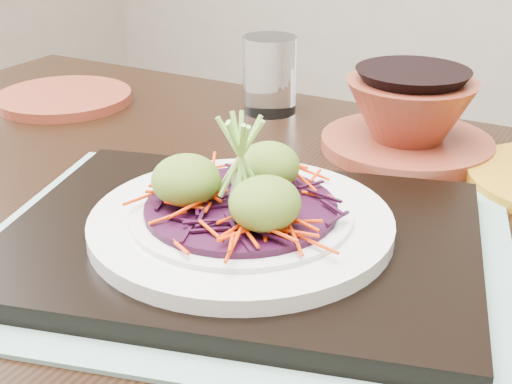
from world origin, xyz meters
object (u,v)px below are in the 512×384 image
Objects in this scene: terracotta_bowl_set at (409,119)px; water_glass at (270,75)px; serving_tray at (241,240)px; white_plate at (241,222)px; dining_table at (234,318)px; terracotta_side_plate at (64,98)px.

water_glass is at bearing 172.61° from terracotta_bowl_set.
water_glass is (-0.18, 0.30, 0.03)m from serving_tray.
white_plate is 0.35m from water_glass.
white_plate is 0.28m from terracotta_bowl_set.
water_glass is at bearing 120.12° from white_plate.
terracotta_bowl_set is at bearing -7.39° from water_glass.
dining_table is 0.11m from serving_tray.
dining_table is at bearing -62.04° from water_glass.
white_plate is 1.37× the size of terracotta_side_plate.
terracotta_side_plate is 0.73× the size of terracotta_bowl_set.
white_plate is at bearing -24.20° from terracotta_side_plate.
dining_table is at bearing 135.26° from white_plate.
terracotta_bowl_set is at bearing 73.78° from dining_table.
dining_table is at bearing -22.03° from terracotta_side_plate.
serving_tray is 1.54× the size of terracotta_bowl_set.
terracotta_bowl_set reaches higher than dining_table.
dining_table is 5.07× the size of white_plate.
water_glass is (0.23, 0.12, 0.04)m from terracotta_side_plate.
terracotta_bowl_set is (0.01, 0.28, 0.02)m from serving_tray.
serving_tray is 0.35m from water_glass.
terracotta_side_plate is (-0.41, 0.18, -0.01)m from serving_tray.
water_glass reaches higher than dining_table.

